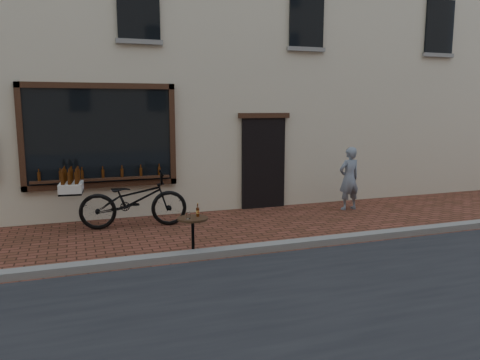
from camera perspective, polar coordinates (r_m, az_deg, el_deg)
name	(u,v)px	position (r m, az deg, el deg)	size (l,w,h in m)	color
ground	(237,258)	(7.85, -0.43, -9.45)	(90.00, 90.00, 0.00)	#4D2718
kerb	(233,251)	(8.01, -0.90, -8.62)	(90.00, 0.25, 0.12)	slate
shop_building	(160,15)	(13.98, -9.77, 19.25)	(28.00, 6.20, 10.00)	#B9AD91
cargo_bicycle	(131,200)	(9.88, -13.10, -2.34)	(2.56, 0.96, 1.22)	black
bistro_table	(193,229)	(7.87, -5.76, -5.91)	(0.51, 0.51, 0.88)	black
pedestrian	(349,179)	(11.55, 13.16, 0.18)	(0.55, 0.36, 1.52)	slate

